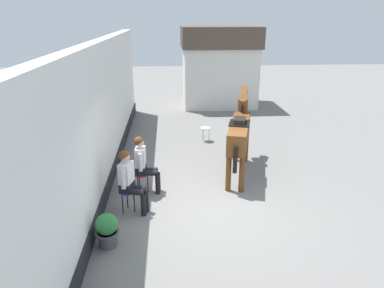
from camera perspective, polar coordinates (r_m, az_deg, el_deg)
ground_plane at (r=10.58m, az=1.49°, el=-1.98°), size 40.00×40.00×0.00m
pub_facade_wall at (r=8.76m, az=-14.33°, el=3.33°), size 0.34×14.00×3.40m
distant_cottage at (r=16.51m, az=4.37°, el=12.41°), size 3.40×2.60×3.50m
seated_visitor_near at (r=7.48m, az=-10.01°, el=-5.47°), size 0.61×0.49×1.39m
seated_visitor_far at (r=8.25m, az=-7.79°, el=-2.86°), size 0.61×0.49×1.39m
saddled_horse_center at (r=9.18m, az=7.65°, el=2.08°), size 1.06×2.93×2.06m
flower_planter_near at (r=6.73m, az=-13.47°, el=-13.16°), size 0.43×0.43×0.64m
spare_stool_white at (r=11.74m, az=2.12°, el=2.35°), size 0.32×0.32×0.46m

